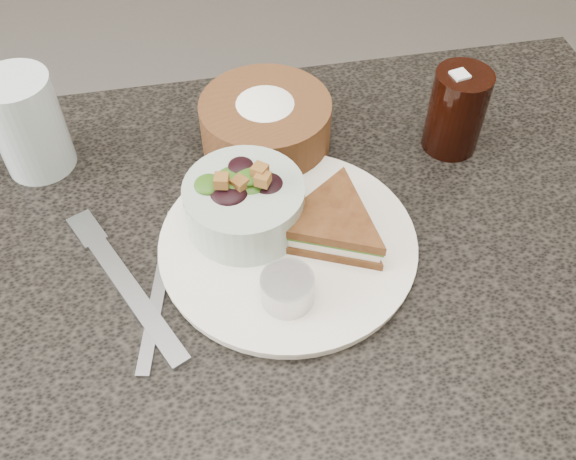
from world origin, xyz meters
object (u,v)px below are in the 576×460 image
Objects in this scene: bread_basket at (265,117)px; water_glass at (28,124)px; dressing_ramekin at (287,289)px; dinner_plate at (288,244)px; sandwich at (331,225)px; dining_table at (285,416)px; salad_bowl at (244,198)px; cola_glass at (457,107)px.

bread_basket is 0.28m from water_glass.
water_glass is (-0.26, 0.26, 0.03)m from dressing_ramekin.
bread_basket reaches higher than dressing_ramekin.
water_glass is at bearing 145.14° from dinner_plate.
dressing_ramekin is (-0.06, -0.07, -0.00)m from sandwich.
dining_table is 0.55m from water_glass.
water_glass reaches higher than dining_table.
salad_bowl is 0.82× the size of bread_basket.
dressing_ramekin is (-0.00, -0.05, 0.40)m from dining_table.
cola_glass reaches higher than dinner_plate.
cola_glass reaches higher than dressing_ramekin.
dressing_ramekin is 0.37m from water_glass.
sandwich is 0.89× the size of bread_basket.
dinner_plate is 0.17m from bread_basket.
sandwich is at bearing -31.08° from water_glass.
dinner_plate is at bearing -41.70° from salad_bowl.
salad_bowl is 2.41× the size of dressing_ramekin.
sandwich is 2.63× the size of dressing_ramekin.
cola_glass is (0.25, 0.20, 0.03)m from dressing_ramekin.
salad_bowl is 0.29m from cola_glass.
dinner_plate is 0.05m from sandwich.
cola_glass reaches higher than dining_table.
water_glass is (-0.32, 0.19, 0.03)m from sandwich.
salad_bowl reaches higher than dining_table.
dressing_ramekin reaches higher than dining_table.
dinner_plate is 0.08m from dressing_ramekin.
sandwich is 0.23m from cola_glass.
dressing_ramekin is 0.46× the size of cola_glass.
dressing_ramekin is 0.32m from cola_glass.
sandwich is 0.38m from water_glass.
sandwich is at bearing -76.20° from bread_basket.
water_glass is at bearing 175.69° from bread_basket.
dinner_plate is at bearing 78.50° from dressing_ramekin.
bread_basket is 0.23m from cola_glass.
cola_glass is at bearing 32.29° from dining_table.
dining_table is 0.38m from dinner_plate.
salad_bowl reaches higher than dressing_ramekin.
cola_glass is 0.51m from water_glass.
dining_table is 7.61× the size of salad_bowl.
water_glass reaches higher than dressing_ramekin.
salad_bowl is 0.12m from dressing_ramekin.
dressing_ramekin is at bearing -101.50° from dinner_plate.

